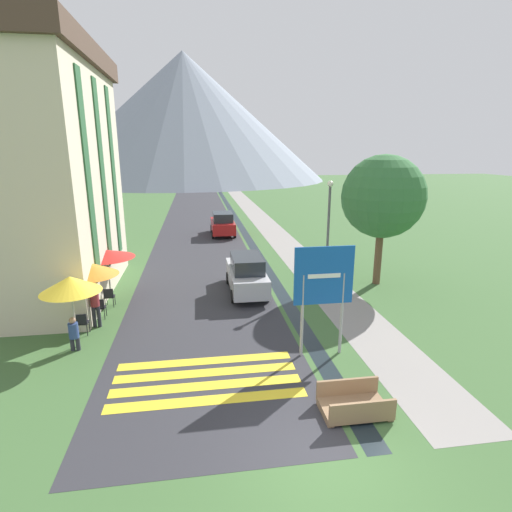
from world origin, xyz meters
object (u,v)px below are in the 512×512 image
Objects in this scene: road_sign at (324,285)px; cafe_umbrella_middle_orange at (90,269)px; parked_car_far at (223,224)px; cafe_umbrella_rear_red at (107,254)px; parked_car_near at (247,274)px; person_standing_terrace at (95,303)px; cafe_umbrella_front_yellow at (70,284)px; cafe_chair_near_left at (82,322)px; tree_by_path at (383,197)px; footbridge at (354,405)px; person_seated_near at (74,332)px; cafe_chair_far_left at (109,296)px; hotel_building at (37,166)px; cafe_chair_middle at (100,307)px; streetlamp at (328,225)px.

cafe_umbrella_middle_orange is at bearing 152.29° from road_sign.
cafe_umbrella_rear_red is at bearing -115.14° from parked_car_far.
parked_car_near is 1.86× the size of cafe_umbrella_middle_orange.
cafe_umbrella_front_yellow is at bearing -100.67° from person_standing_terrace.
road_sign is 0.86× the size of parked_car_near.
road_sign is at bearing -75.11° from parked_car_near.
tree_by_path reaches higher than cafe_chair_near_left.
parked_car_far is 16.69m from cafe_umbrella_middle_orange.
person_seated_near is at bearing 150.47° from footbridge.
cafe_chair_near_left is at bearing 162.03° from road_sign.
cafe_chair_far_left is 0.37× the size of cafe_umbrella_middle_orange.
cafe_umbrella_middle_orange is at bearing 107.37° from person_standing_terrace.
cafe_chair_near_left is 0.71× the size of person_seated_near.
hotel_building is 5.59m from cafe_umbrella_middle_orange.
cafe_umbrella_middle_orange reaches higher than person_standing_terrace.
cafe_umbrella_rear_red reaches higher than person_standing_terrace.
cafe_chair_middle is 2.62m from person_seated_near.
parked_car_far is 17.44m from person_standing_terrace.
hotel_building is at bearing 172.84° from parked_car_near.
cafe_chair_near_left is at bearing -163.27° from tree_by_path.
cafe_chair_middle is (-5.96, -15.63, -0.40)m from parked_car_far.
tree_by_path reaches higher than person_standing_terrace.
footbridge is 2.00× the size of cafe_chair_near_left.
cafe_umbrella_middle_orange is 0.94× the size of cafe_umbrella_rear_red.
hotel_building is 6.39× the size of footbridge.
cafe_chair_near_left is at bearing 92.61° from person_seated_near.
cafe_chair_middle is 1.56m from cafe_umbrella_middle_orange.
person_standing_terrace reaches higher than cafe_chair_near_left.
cafe_chair_middle is at bearing -87.32° from cafe_umbrella_rear_red.
road_sign is at bearing -34.79° from hotel_building.
cafe_chair_middle is at bearing 137.40° from footbridge.
parked_car_far is at bearing 71.19° from person_seated_near.
cafe_umbrella_rear_red is 5.44m from person_seated_near.
road_sign reaches higher than cafe_umbrella_middle_orange.
hotel_building reaches higher than person_standing_terrace.
cafe_chair_far_left is 0.35× the size of cafe_umbrella_rear_red.
cafe_chair_middle is (-0.12, -1.23, 0.00)m from cafe_chair_far_left.
road_sign reaches higher than cafe_chair_near_left.
person_standing_terrace is at bearing 58.41° from cafe_chair_near_left.
cafe_chair_near_left is (-0.42, -2.66, 0.00)m from cafe_chair_far_left.
person_standing_terrace is at bearing 80.82° from person_seated_near.
cafe_umbrella_rear_red is (0.13, 2.50, -0.04)m from cafe_umbrella_middle_orange.
streetlamp reaches higher than cafe_chair_middle.
person_seated_near is (0.00, -2.78, -1.38)m from cafe_umbrella_middle_orange.
hotel_building is 9.11× the size of person_seated_near.
parked_car_near is at bearing 35.31° from cafe_umbrella_front_yellow.
tree_by_path is (5.05, 9.66, 4.14)m from footbridge.
road_sign reaches higher than person_standing_terrace.
parked_car_near reaches higher than person_seated_near.
parked_car_far is at bearing 90.90° from parked_car_near.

